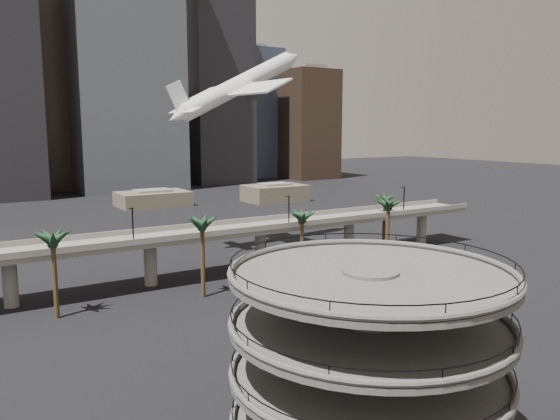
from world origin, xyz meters
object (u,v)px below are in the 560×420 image
airborne_jet (238,86)px  car_c (450,312)px  car_b (342,317)px  parking_ramp (369,349)px  overpass (208,237)px  car_a (308,354)px

airborne_jet → car_c: airborne_jet is taller
car_b → car_c: size_ratio=0.84×
parking_ramp → airborne_jet: size_ratio=0.64×
airborne_jet → parking_ramp: bearing=-115.6°
overpass → car_c: bearing=-61.9°
overpass → car_c: 44.24m
car_a → overpass: bearing=-7.5°
parking_ramp → car_b: size_ratio=5.44×
car_a → car_c: car_a is taller
parking_ramp → car_b: 34.31m
car_a → car_b: 14.04m
airborne_jet → car_c: 66.33m
airborne_jet → car_b: (-9.63, -49.21, -35.41)m
airborne_jet → car_b: airborne_jet is taller
overpass → car_b: bearing=-79.4°
parking_ramp → car_a: bearing=68.4°
overpass → car_a: bearing=-97.8°
airborne_jet → car_c: (5.04, -55.88, -35.38)m
parking_ramp → car_b: (18.95, 27.10, -9.16)m
overpass → airborne_jet: 36.99m
parking_ramp → car_c: bearing=31.3°
parking_ramp → car_b: parking_ramp is taller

